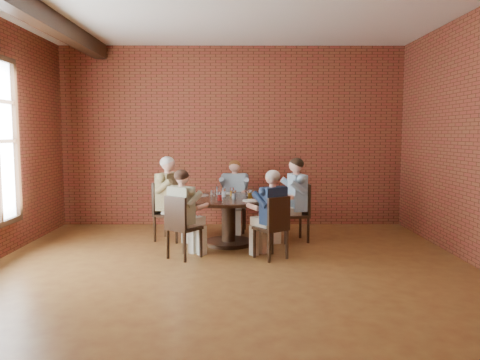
{
  "coord_description": "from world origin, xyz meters",
  "views": [
    {
      "loc": [
        0.1,
        -5.46,
        1.76
      ],
      "look_at": [
        0.14,
        1.0,
        1.11
      ],
      "focal_mm": 35.0,
      "sensor_mm": 36.0,
      "label": 1
    }
  ],
  "objects_px": {
    "diner_a": "(293,200)",
    "chair_d": "(180,225)",
    "diner_d": "(184,214)",
    "chair_a": "(299,210)",
    "diner_c": "(170,199)",
    "chair_e": "(274,225)",
    "diner_e": "(271,215)",
    "chair_c": "(165,209)",
    "diner_b": "(234,196)",
    "dining_table": "(229,211)",
    "chair_b": "(235,204)",
    "smartphone": "(251,200)"
  },
  "relations": [
    {
      "from": "dining_table",
      "to": "chair_b",
      "type": "distance_m",
      "value": 1.05
    },
    {
      "from": "dining_table",
      "to": "chair_b",
      "type": "height_order",
      "value": "chair_b"
    },
    {
      "from": "chair_a",
      "to": "diner_a",
      "type": "height_order",
      "value": "diner_a"
    },
    {
      "from": "diner_a",
      "to": "diner_d",
      "type": "distance_m",
      "value": 1.96
    },
    {
      "from": "diner_d",
      "to": "smartphone",
      "type": "relative_size",
      "value": 9.19
    },
    {
      "from": "chair_c",
      "to": "diner_c",
      "type": "height_order",
      "value": "diner_c"
    },
    {
      "from": "smartphone",
      "to": "dining_table",
      "type": "bearing_deg",
      "value": 130.81
    },
    {
      "from": "diner_c",
      "to": "chair_a",
      "type": "bearing_deg",
      "value": -74.26
    },
    {
      "from": "chair_a",
      "to": "diner_d",
      "type": "distance_m",
      "value": 2.05
    },
    {
      "from": "diner_b",
      "to": "diner_e",
      "type": "distance_m",
      "value": 1.89
    },
    {
      "from": "chair_b",
      "to": "smartphone",
      "type": "distance_m",
      "value": 1.37
    },
    {
      "from": "chair_e",
      "to": "smartphone",
      "type": "relative_size",
      "value": 6.53
    },
    {
      "from": "diner_b",
      "to": "diner_c",
      "type": "bearing_deg",
      "value": -142.46
    },
    {
      "from": "diner_c",
      "to": "smartphone",
      "type": "distance_m",
      "value": 1.43
    },
    {
      "from": "diner_e",
      "to": "diner_c",
      "type": "bearing_deg",
      "value": -71.99
    },
    {
      "from": "diner_d",
      "to": "diner_e",
      "type": "relative_size",
      "value": 1.0
    },
    {
      "from": "diner_a",
      "to": "chair_e",
      "type": "height_order",
      "value": "diner_a"
    },
    {
      "from": "dining_table",
      "to": "diner_d",
      "type": "relative_size",
      "value": 1.22
    },
    {
      "from": "chair_a",
      "to": "diner_d",
      "type": "height_order",
      "value": "diner_d"
    },
    {
      "from": "chair_a",
      "to": "chair_b",
      "type": "height_order",
      "value": "chair_a"
    },
    {
      "from": "chair_a",
      "to": "diner_b",
      "type": "relative_size",
      "value": 0.74
    },
    {
      "from": "dining_table",
      "to": "diner_b",
      "type": "bearing_deg",
      "value": 84.79
    },
    {
      "from": "chair_d",
      "to": "diner_d",
      "type": "relative_size",
      "value": 0.71
    },
    {
      "from": "dining_table",
      "to": "chair_d",
      "type": "bearing_deg",
      "value": -126.76
    },
    {
      "from": "chair_c",
      "to": "chair_e",
      "type": "height_order",
      "value": "chair_c"
    },
    {
      "from": "diner_b",
      "to": "diner_c",
      "type": "relative_size",
      "value": 0.93
    },
    {
      "from": "diner_c",
      "to": "diner_d",
      "type": "distance_m",
      "value": 1.18
    },
    {
      "from": "diner_c",
      "to": "diner_a",
      "type": "bearing_deg",
      "value": -74.85
    },
    {
      "from": "diner_a",
      "to": "smartphone",
      "type": "distance_m",
      "value": 0.87
    },
    {
      "from": "chair_b",
      "to": "chair_d",
      "type": "height_order",
      "value": "chair_b"
    },
    {
      "from": "chair_b",
      "to": "diner_e",
      "type": "bearing_deg",
      "value": -69.59
    },
    {
      "from": "chair_a",
      "to": "diner_a",
      "type": "distance_m",
      "value": 0.19
    },
    {
      "from": "chair_b",
      "to": "chair_a",
      "type": "bearing_deg",
      "value": -32.51
    },
    {
      "from": "chair_a",
      "to": "diner_e",
      "type": "height_order",
      "value": "diner_e"
    },
    {
      "from": "diner_b",
      "to": "diner_c",
      "type": "xyz_separation_m",
      "value": [
        -1.05,
        -0.66,
        0.05
      ]
    },
    {
      "from": "chair_c",
      "to": "diner_e",
      "type": "distance_m",
      "value": 2.04
    },
    {
      "from": "chair_a",
      "to": "diner_d",
      "type": "bearing_deg",
      "value": -70.7
    },
    {
      "from": "chair_a",
      "to": "chair_d",
      "type": "relative_size",
      "value": 1.06
    },
    {
      "from": "dining_table",
      "to": "diner_a",
      "type": "height_order",
      "value": "diner_a"
    },
    {
      "from": "chair_a",
      "to": "smartphone",
      "type": "height_order",
      "value": "chair_a"
    },
    {
      "from": "chair_b",
      "to": "smartphone",
      "type": "height_order",
      "value": "chair_b"
    },
    {
      "from": "chair_d",
      "to": "chair_e",
      "type": "xyz_separation_m",
      "value": [
        1.31,
        -0.03,
        -0.0
      ]
    },
    {
      "from": "diner_b",
      "to": "diner_d",
      "type": "relative_size",
      "value": 1.02
    },
    {
      "from": "chair_c",
      "to": "diner_c",
      "type": "xyz_separation_m",
      "value": [
        0.09,
        -0.03,
        0.17
      ]
    },
    {
      "from": "dining_table",
      "to": "diner_b",
      "type": "relative_size",
      "value": 1.2
    },
    {
      "from": "chair_a",
      "to": "diner_b",
      "type": "bearing_deg",
      "value": -136.52
    },
    {
      "from": "chair_a",
      "to": "chair_b",
      "type": "distance_m",
      "value": 1.32
    },
    {
      "from": "chair_d",
      "to": "chair_c",
      "type": "bearing_deg",
      "value": -35.21
    },
    {
      "from": "chair_a",
      "to": "chair_e",
      "type": "relative_size",
      "value": 1.07
    },
    {
      "from": "diner_a",
      "to": "chair_d",
      "type": "bearing_deg",
      "value": -69.07
    }
  ]
}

